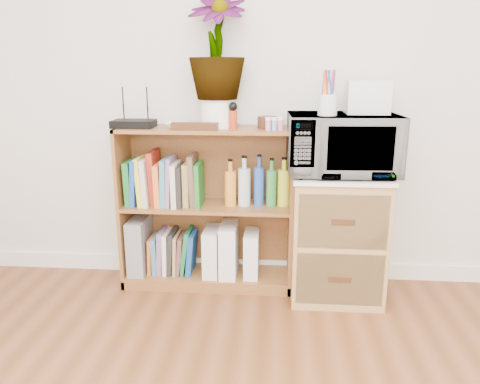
# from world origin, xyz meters

# --- Properties ---
(skirting_board) EXTENTS (4.00, 0.02, 0.10)m
(skirting_board) POSITION_xyz_m (0.00, 2.24, 0.05)
(skirting_board) COLOR white
(skirting_board) RESTS_ON ground
(bookshelf) EXTENTS (1.00, 0.30, 0.95)m
(bookshelf) POSITION_xyz_m (-0.35, 2.10, 0.47)
(bookshelf) COLOR brown
(bookshelf) RESTS_ON ground
(wicker_unit) EXTENTS (0.50, 0.45, 0.70)m
(wicker_unit) POSITION_xyz_m (0.40, 2.02, 0.35)
(wicker_unit) COLOR #9E7542
(wicker_unit) RESTS_ON ground
(microwave) EXTENTS (0.59, 0.42, 0.32)m
(microwave) POSITION_xyz_m (0.40, 2.02, 0.88)
(microwave) COLOR silver
(microwave) RESTS_ON wicker_unit
(pen_cup) EXTENTS (0.10, 0.10, 0.11)m
(pen_cup) POSITION_xyz_m (0.31, 1.95, 1.09)
(pen_cup) COLOR white
(pen_cup) RESTS_ON microwave
(small_appliance) EXTENTS (0.22, 0.18, 0.17)m
(small_appliance) POSITION_xyz_m (0.52, 2.07, 1.13)
(small_appliance) COLOR white
(small_appliance) RESTS_ON microwave
(router) EXTENTS (0.23, 0.16, 0.04)m
(router) POSITION_xyz_m (-0.75, 2.08, 0.97)
(router) COLOR black
(router) RESTS_ON bookshelf
(white_bowl) EXTENTS (0.13, 0.13, 0.03)m
(white_bowl) POSITION_xyz_m (-0.51, 2.07, 0.97)
(white_bowl) COLOR white
(white_bowl) RESTS_ON bookshelf
(plant_pot) EXTENTS (0.18, 0.18, 0.16)m
(plant_pot) POSITION_xyz_m (-0.28, 2.12, 1.03)
(plant_pot) COLOR white
(plant_pot) RESTS_ON bookshelf
(potted_plant) EXTENTS (0.31, 0.31, 0.56)m
(potted_plant) POSITION_xyz_m (-0.28, 2.12, 1.39)
(potted_plant) COLOR #357F33
(potted_plant) RESTS_ON plant_pot
(trinket_box) EXTENTS (0.25, 0.06, 0.04)m
(trinket_box) POSITION_xyz_m (-0.39, 2.00, 0.97)
(trinket_box) COLOR #33170D
(trinket_box) RESTS_ON bookshelf
(kokeshi_doll) EXTENTS (0.04, 0.04, 0.10)m
(kokeshi_doll) POSITION_xyz_m (-0.19, 2.06, 1.00)
(kokeshi_doll) COLOR #B43216
(kokeshi_doll) RESTS_ON bookshelf
(wooden_bowl) EXTENTS (0.11, 0.11, 0.06)m
(wooden_bowl) POSITION_xyz_m (-0.00, 2.11, 0.98)
(wooden_bowl) COLOR #3D2310
(wooden_bowl) RESTS_ON bookshelf
(paint_jars) EXTENTS (0.12, 0.04, 0.06)m
(paint_jars) POSITION_xyz_m (0.04, 2.01, 0.98)
(paint_jars) COLOR #CE728F
(paint_jars) RESTS_ON bookshelf
(file_box) EXTENTS (0.10, 0.27, 0.33)m
(file_box) POSITION_xyz_m (-0.77, 2.10, 0.24)
(file_box) COLOR gray
(file_box) RESTS_ON bookshelf
(magazine_holder_left) EXTENTS (0.09, 0.23, 0.28)m
(magazine_holder_left) POSITION_xyz_m (-0.32, 2.09, 0.21)
(magazine_holder_left) COLOR silver
(magazine_holder_left) RESTS_ON bookshelf
(magazine_holder_mid) EXTENTS (0.10, 0.25, 0.31)m
(magazine_holder_mid) POSITION_xyz_m (-0.22, 2.09, 0.23)
(magazine_holder_mid) COLOR white
(magazine_holder_mid) RESTS_ON bookshelf
(magazine_holder_right) EXTENTS (0.08, 0.21, 0.27)m
(magazine_holder_right) POSITION_xyz_m (-0.09, 2.09, 0.20)
(magazine_holder_right) COLOR white
(magazine_holder_right) RESTS_ON bookshelf
(cookbooks) EXTENTS (0.44, 0.20, 0.31)m
(cookbooks) POSITION_xyz_m (-0.60, 2.10, 0.63)
(cookbooks) COLOR #1D6F2C
(cookbooks) RESTS_ON bookshelf
(liquor_bottles) EXTENTS (0.45, 0.07, 0.29)m
(liquor_bottles) POSITION_xyz_m (-0.02, 2.10, 0.64)
(liquor_bottles) COLOR orange
(liquor_bottles) RESTS_ON bookshelf
(lower_books) EXTENTS (0.28, 0.19, 0.27)m
(lower_books) POSITION_xyz_m (-0.56, 2.10, 0.19)
(lower_books) COLOR #BB5A21
(lower_books) RESTS_ON bookshelf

